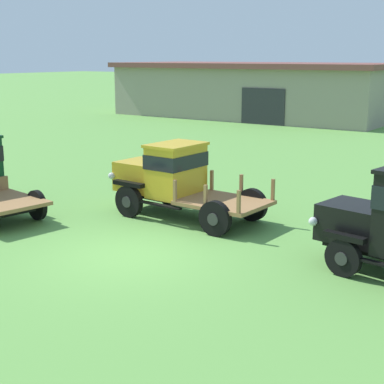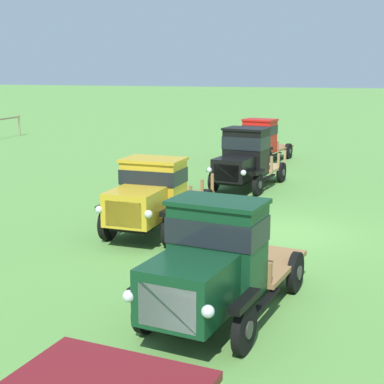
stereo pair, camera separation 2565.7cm
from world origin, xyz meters
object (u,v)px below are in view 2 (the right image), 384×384
Objects in this scene: vintage_truck_second_in_line at (214,263)px; vintage_truck_midrow_center at (152,195)px; vintage_truck_far_side at (244,158)px; vintage_truck_back_of_row at (259,141)px.

vintage_truck_second_in_line is 1.03× the size of vintage_truck_midrow_center.
vintage_truck_far_side is at bearing 9.04° from vintage_truck_second_in_line.
vintage_truck_midrow_center is 1.02× the size of vintage_truck_back_of_row.
vintage_truck_midrow_center is 6.88m from vintage_truck_far_side.
vintage_truck_back_of_row reaches higher than vintage_truck_midrow_center.
vintage_truck_back_of_row is (13.02, -0.59, -0.03)m from vintage_truck_midrow_center.
vintage_truck_far_side is at bearing -174.61° from vintage_truck_back_of_row.
vintage_truck_far_side is 0.98× the size of vintage_truck_back_of_row.
vintage_truck_far_side is (11.92, 1.90, 0.03)m from vintage_truck_second_in_line.
vintage_truck_midrow_center is (5.15, 3.08, -0.04)m from vintage_truck_second_in_line.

